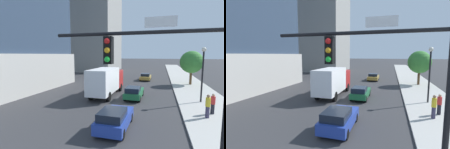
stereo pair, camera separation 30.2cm
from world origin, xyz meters
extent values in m
cube|color=#B2AFA8|center=(8.87, 20.00, 0.07)|extent=(5.18, 120.00, 0.15)
cube|color=gray|center=(-16.55, 45.97, 15.00)|extent=(15.63, 15.36, 29.99)
cube|color=gold|center=(-11.86, 41.36, 18.50)|extent=(0.90, 0.90, 37.01)
cylinder|color=black|center=(3.54, 3.18, 5.69)|extent=(6.28, 0.14, 0.14)
cube|color=black|center=(2.58, 3.18, 5.06)|extent=(0.32, 0.36, 1.05)
sphere|color=red|center=(2.58, 2.99, 5.40)|extent=(0.22, 0.22, 0.22)
sphere|color=orange|center=(2.58, 2.99, 5.06)|extent=(0.22, 0.22, 0.22)
sphere|color=green|center=(2.58, 2.99, 4.72)|extent=(0.22, 0.22, 0.22)
cube|color=white|center=(4.48, 3.18, 6.04)|extent=(1.10, 0.04, 0.36)
cylinder|color=black|center=(8.50, 15.33, 2.68)|extent=(0.16, 0.16, 5.07)
sphere|color=silver|center=(8.50, 15.33, 5.40)|extent=(0.44, 0.44, 0.44)
cylinder|color=brown|center=(9.11, 25.95, 1.28)|extent=(0.36, 0.36, 2.26)
sphere|color=#387F33|center=(9.11, 25.95, 3.73)|extent=(3.50, 3.50, 3.50)
cube|color=#233D9E|center=(1.73, 7.37, 0.60)|extent=(1.78, 4.04, 0.68)
cube|color=#19212D|center=(1.73, 6.63, 1.20)|extent=(1.50, 2.04, 0.51)
cylinder|color=black|center=(0.94, 8.74, 0.31)|extent=(0.22, 0.62, 0.62)
cylinder|color=black|center=(2.51, 8.74, 0.31)|extent=(0.22, 0.62, 0.62)
cylinder|color=black|center=(0.94, 5.99, 0.31)|extent=(0.22, 0.62, 0.62)
cylinder|color=black|center=(2.51, 5.99, 0.31)|extent=(0.22, 0.62, 0.62)
cube|color=#AD8938|center=(1.73, 29.50, 0.55)|extent=(1.87, 4.40, 0.56)
cube|color=#19212D|center=(1.73, 29.03, 1.08)|extent=(1.57, 1.89, 0.50)
cylinder|color=black|center=(0.91, 31.00, 0.32)|extent=(0.22, 0.64, 0.64)
cylinder|color=black|center=(2.55, 31.00, 0.32)|extent=(0.22, 0.64, 0.64)
cylinder|color=black|center=(0.91, 28.01, 0.32)|extent=(0.22, 0.64, 0.64)
cylinder|color=black|center=(2.55, 28.01, 0.32)|extent=(0.22, 0.64, 0.64)
cube|color=#1E6638|center=(1.73, 15.44, 0.61)|extent=(1.74, 4.26, 0.60)
cube|color=#19212D|center=(1.73, 14.51, 1.17)|extent=(1.46, 1.99, 0.53)
cylinder|color=black|center=(0.96, 16.89, 0.36)|extent=(0.22, 0.71, 0.71)
cylinder|color=black|center=(2.49, 16.89, 0.36)|extent=(0.22, 0.71, 0.71)
cylinder|color=black|center=(0.96, 13.99, 0.36)|extent=(0.22, 0.71, 0.71)
cylinder|color=black|center=(2.49, 13.99, 0.36)|extent=(0.22, 0.71, 0.71)
cube|color=#B21E1E|center=(-1.65, 18.63, 1.71)|extent=(2.27, 2.15, 2.20)
cube|color=white|center=(-1.65, 14.72, 1.96)|extent=(2.27, 5.37, 2.69)
cylinder|color=black|center=(-2.65, 18.63, 0.52)|extent=(0.30, 1.03, 1.03)
cylinder|color=black|center=(-0.66, 18.63, 0.52)|extent=(0.30, 1.03, 1.03)
cylinder|color=black|center=(-2.65, 13.37, 0.52)|extent=(0.30, 1.03, 1.03)
cylinder|color=black|center=(-0.66, 13.37, 0.52)|extent=(0.30, 1.03, 1.03)
cylinder|color=black|center=(8.62, 11.77, 0.55)|extent=(0.28, 0.28, 0.81)
cylinder|color=red|center=(8.62, 11.77, 1.27)|extent=(0.34, 0.34, 0.62)
sphere|color=tan|center=(8.62, 11.77, 1.69)|extent=(0.22, 0.22, 0.22)
cylinder|color=#38334C|center=(8.01, 10.71, 0.59)|extent=(0.28, 0.28, 0.88)
cylinder|color=gold|center=(8.01, 10.71, 1.37)|extent=(0.34, 0.34, 0.68)
sphere|color=#997051|center=(8.01, 10.71, 1.82)|extent=(0.24, 0.24, 0.24)
camera|label=1|loc=(4.55, -3.06, 4.91)|focal=26.96mm
camera|label=2|loc=(4.84, -2.97, 4.91)|focal=26.96mm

